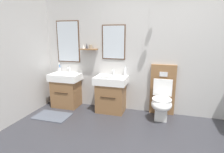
% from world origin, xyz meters
% --- Properties ---
extents(wall_back, '(5.22, 0.52, 2.76)m').
position_xyz_m(wall_back, '(-0.02, 1.70, 1.38)').
color(wall_back, '#B7B5B2').
rests_on(wall_back, ground).
extents(bath_mat, '(0.68, 0.44, 0.01)m').
position_xyz_m(bath_mat, '(-2.00, 0.87, 0.01)').
color(bath_mat, '#474C56').
rests_on(bath_mat, ground).
extents(vanity_sink_left, '(0.64, 0.47, 0.74)m').
position_xyz_m(vanity_sink_left, '(-2.00, 1.45, 0.39)').
color(vanity_sink_left, brown).
rests_on(vanity_sink_left, ground).
extents(tap_on_left_sink, '(0.03, 0.13, 0.11)m').
position_xyz_m(tap_on_left_sink, '(-2.00, 1.61, 0.81)').
color(tap_on_left_sink, silver).
rests_on(tap_on_left_sink, vanity_sink_left).
extents(vanity_sink_right, '(0.64, 0.47, 0.74)m').
position_xyz_m(vanity_sink_right, '(-0.97, 1.45, 0.39)').
color(vanity_sink_right, brown).
rests_on(vanity_sink_right, ground).
extents(tap_on_right_sink, '(0.03, 0.13, 0.11)m').
position_xyz_m(tap_on_right_sink, '(-0.97, 1.61, 0.81)').
color(tap_on_right_sink, silver).
rests_on(tap_on_right_sink, vanity_sink_right).
extents(toilet, '(0.48, 0.63, 1.00)m').
position_xyz_m(toilet, '(0.05, 1.44, 0.38)').
color(toilet, brown).
rests_on(toilet, ground).
extents(toothbrush_cup, '(0.07, 0.07, 0.21)m').
position_xyz_m(toothbrush_cup, '(-2.24, 1.60, 0.79)').
color(toothbrush_cup, silver).
rests_on(toothbrush_cup, vanity_sink_left).
extents(soap_dispenser, '(0.06, 0.06, 0.20)m').
position_xyz_m(soap_dispenser, '(-0.71, 1.61, 0.82)').
color(soap_dispenser, white).
rests_on(soap_dispenser, vanity_sink_right).
extents(folded_hand_towel, '(0.22, 0.16, 0.04)m').
position_xyz_m(folded_hand_towel, '(-1.01, 1.32, 0.76)').
color(folded_hand_towel, white).
rests_on(folded_hand_towel, vanity_sink_right).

